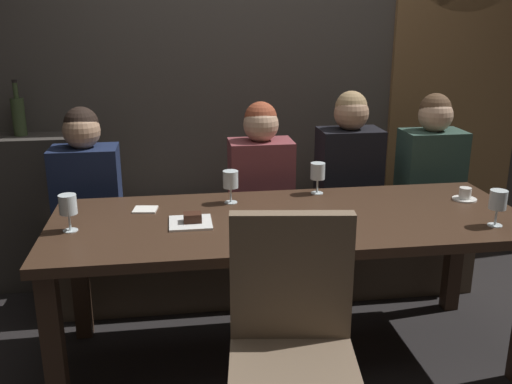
% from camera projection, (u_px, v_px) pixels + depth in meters
% --- Properties ---
extents(ground, '(9.00, 9.00, 0.00)m').
position_uv_depth(ground, '(287.00, 355.00, 2.87)').
color(ground, black).
extents(back_wall_tiled, '(6.00, 0.12, 3.00)m').
position_uv_depth(back_wall_tiled, '(253.00, 37.00, 3.57)').
color(back_wall_tiled, '#423D38').
rests_on(back_wall_tiled, ground).
extents(arched_door, '(0.90, 0.05, 2.55)m').
position_uv_depth(arched_door, '(459.00, 58.00, 3.73)').
color(arched_door, brown).
rests_on(arched_door, ground).
extents(back_counter, '(1.10, 0.28, 0.95)m').
position_uv_depth(back_counter, '(7.00, 213.00, 3.49)').
color(back_counter, '#38342F').
rests_on(back_counter, ground).
extents(dining_table, '(2.20, 0.84, 0.74)m').
position_uv_depth(dining_table, '(289.00, 235.00, 2.67)').
color(dining_table, '#342217').
rests_on(dining_table, ground).
extents(banquette_bench, '(2.50, 0.44, 0.45)m').
position_uv_depth(banquette_bench, '(265.00, 257.00, 3.46)').
color(banquette_bench, '#4A3C2E').
rests_on(banquette_bench, ground).
extents(chair_near_side, '(0.50, 0.50, 0.98)m').
position_uv_depth(chair_near_side, '(292.00, 337.00, 2.00)').
color(chair_near_side, '#3D281C').
rests_on(chair_near_side, ground).
extents(diner_redhead, '(0.36, 0.24, 0.72)m').
position_uv_depth(diner_redhead, '(86.00, 176.00, 3.13)').
color(diner_redhead, '#192342').
rests_on(diner_redhead, banquette_bench).
extents(diner_bearded, '(0.36, 0.24, 0.73)m').
position_uv_depth(diner_bearded, '(261.00, 169.00, 3.27)').
color(diner_bearded, brown).
rests_on(diner_bearded, banquette_bench).
extents(diner_far_end, '(0.36, 0.24, 0.77)m').
position_uv_depth(diner_far_end, '(349.00, 161.00, 3.35)').
color(diner_far_end, black).
rests_on(diner_far_end, banquette_bench).
extents(diner_near_end, '(0.36, 0.24, 0.75)m').
position_uv_depth(diner_near_end, '(431.00, 160.00, 3.41)').
color(diner_near_end, '#2D473D').
rests_on(diner_near_end, banquette_bench).
extents(wine_bottle_pale_label, '(0.08, 0.08, 0.33)m').
position_uv_depth(wine_bottle_pale_label, '(19.00, 115.00, 3.36)').
color(wine_bottle_pale_label, '#384728').
rests_on(wine_bottle_pale_label, back_counter).
extents(wine_glass_near_left, '(0.08, 0.08, 0.16)m').
position_uv_depth(wine_glass_near_left, '(68.00, 205.00, 2.44)').
color(wine_glass_near_left, silver).
rests_on(wine_glass_near_left, dining_table).
extents(wine_glass_far_right, '(0.08, 0.08, 0.16)m').
position_uv_depth(wine_glass_far_right, '(318.00, 173.00, 2.96)').
color(wine_glass_far_right, silver).
rests_on(wine_glass_far_right, dining_table).
extents(wine_glass_near_right, '(0.08, 0.08, 0.16)m').
position_uv_depth(wine_glass_near_right, '(231.00, 181.00, 2.81)').
color(wine_glass_near_right, silver).
rests_on(wine_glass_near_right, dining_table).
extents(wine_glass_center_back, '(0.08, 0.08, 0.16)m').
position_uv_depth(wine_glass_center_back, '(498.00, 201.00, 2.50)').
color(wine_glass_center_back, silver).
rests_on(wine_glass_center_back, dining_table).
extents(espresso_cup, '(0.12, 0.12, 0.06)m').
position_uv_depth(espresso_cup, '(465.00, 195.00, 2.88)').
color(espresso_cup, white).
rests_on(espresso_cup, dining_table).
extents(dessert_plate, '(0.19, 0.19, 0.05)m').
position_uv_depth(dessert_plate, '(191.00, 221.00, 2.56)').
color(dessert_plate, white).
rests_on(dessert_plate, dining_table).
extents(folded_napkin, '(0.12, 0.11, 0.01)m').
position_uv_depth(folded_napkin, '(145.00, 210.00, 2.73)').
color(folded_napkin, silver).
rests_on(folded_napkin, dining_table).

